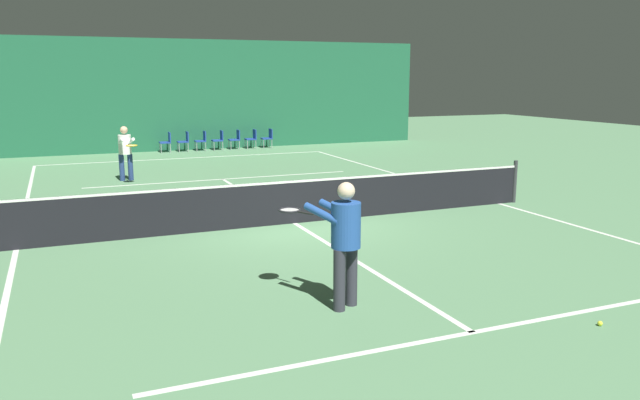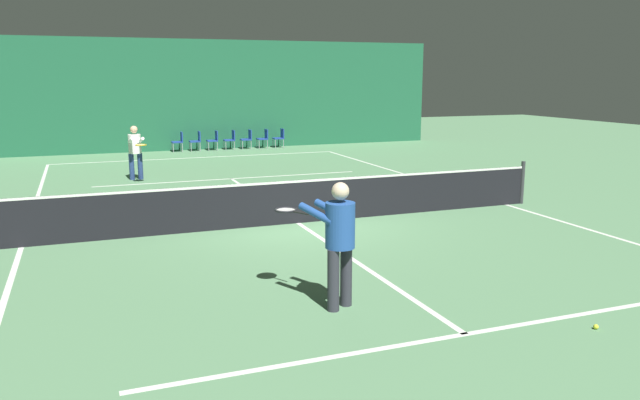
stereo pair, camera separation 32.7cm
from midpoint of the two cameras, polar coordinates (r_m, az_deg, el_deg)
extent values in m
plane|color=#56845B|center=(13.64, -1.33, -2.13)|extent=(60.00, 60.00, 0.00)
cube|color=#1E5B3D|center=(27.54, -11.84, 9.36)|extent=(23.00, 0.12, 4.69)
cube|color=silver|center=(25.00, -10.59, 3.84)|extent=(11.00, 0.10, 0.00)
cube|color=silver|center=(19.67, -7.63, 1.94)|extent=(8.25, 0.10, 0.00)
cube|color=silver|center=(8.19, 14.28, -11.81)|extent=(8.25, 0.10, 0.00)
cube|color=silver|center=(12.93, -25.00, -3.95)|extent=(0.10, 23.80, 0.00)
cube|color=silver|center=(16.29, 17.21, -0.41)|extent=(0.10, 23.80, 0.00)
cube|color=silver|center=(13.64, -1.33, -2.12)|extent=(0.10, 12.80, 0.00)
cube|color=black|center=(13.53, -1.34, -0.17)|extent=(11.90, 0.02, 0.95)
cube|color=white|center=(13.45, -1.35, 1.71)|extent=(11.90, 0.02, 0.05)
cylinder|color=#333338|center=(16.47, 18.55, 1.52)|extent=(0.10, 0.10, 1.07)
cylinder|color=#2D2D38|center=(8.55, 2.34, -7.36)|extent=(0.22, 0.22, 0.87)
cylinder|color=#2D2D38|center=(8.75, 3.48, -6.91)|extent=(0.22, 0.22, 0.87)
cylinder|color=#234C99|center=(8.44, 2.97, -2.32)|extent=(0.55, 0.55, 0.63)
sphere|color=beige|center=(8.34, 3.00, 0.82)|extent=(0.24, 0.24, 0.24)
cylinder|color=#234C99|center=(8.46, 0.78, -1.28)|extent=(0.37, 0.58, 0.25)
cylinder|color=#234C99|center=(8.71, 2.16, -0.93)|extent=(0.37, 0.58, 0.25)
cylinder|color=black|center=(8.88, -0.70, -1.19)|extent=(0.17, 0.28, 0.03)
torus|color=black|center=(9.08, -2.12, -0.91)|extent=(0.45, 0.45, 0.03)
cylinder|color=silver|center=(9.08, -2.12, -0.91)|extent=(0.37, 0.37, 0.00)
cylinder|color=navy|center=(20.11, -15.67, 2.99)|extent=(0.17, 0.17, 0.81)
cylinder|color=navy|center=(20.06, -16.39, 2.94)|extent=(0.17, 0.17, 0.81)
cylinder|color=white|center=(20.00, -16.14, 4.95)|extent=(0.42, 0.42, 0.59)
sphere|color=#DBAD89|center=(19.96, -16.21, 6.21)|extent=(0.23, 0.23, 0.23)
cylinder|color=white|center=(19.75, -15.58, 5.30)|extent=(0.15, 0.57, 0.24)
cylinder|color=white|center=(19.69, -16.45, 5.24)|extent=(0.15, 0.57, 0.24)
cylinder|color=black|center=(19.32, -15.76, 4.95)|extent=(0.06, 0.31, 0.03)
torus|color=gold|center=(19.02, -15.58, 4.87)|extent=(0.36, 0.36, 0.03)
cylinder|color=silver|center=(19.02, -15.58, 4.87)|extent=(0.30, 0.30, 0.00)
cylinder|color=#99999E|center=(27.23, -13.04, 4.75)|extent=(0.03, 0.03, 0.39)
cylinder|color=#99999E|center=(26.86, -12.92, 4.67)|extent=(0.03, 0.03, 0.39)
cylinder|color=#99999E|center=(27.29, -12.25, 4.80)|extent=(0.03, 0.03, 0.39)
cylinder|color=#99999E|center=(26.91, -12.12, 4.71)|extent=(0.03, 0.03, 0.39)
cube|color=navy|center=(27.05, -12.60, 5.19)|extent=(0.44, 0.44, 0.05)
cube|color=navy|center=(27.06, -12.20, 5.69)|extent=(0.04, 0.44, 0.40)
cylinder|color=#99999E|center=(27.34, -11.49, 4.84)|extent=(0.03, 0.03, 0.39)
cylinder|color=#99999E|center=(26.97, -11.36, 4.76)|extent=(0.03, 0.03, 0.39)
cylinder|color=#99999E|center=(27.41, -10.71, 4.88)|extent=(0.03, 0.03, 0.39)
cylinder|color=#99999E|center=(27.04, -10.56, 4.80)|extent=(0.03, 0.03, 0.39)
cube|color=navy|center=(27.17, -11.05, 5.28)|extent=(0.44, 0.44, 0.05)
cube|color=navy|center=(27.18, -10.65, 5.78)|extent=(0.04, 0.44, 0.40)
cylinder|color=#99999E|center=(27.47, -9.96, 4.93)|extent=(0.03, 0.03, 0.39)
cylinder|color=#99999E|center=(27.10, -9.80, 4.85)|extent=(0.03, 0.03, 0.39)
cylinder|color=#99999E|center=(27.55, -9.18, 4.97)|extent=(0.03, 0.03, 0.39)
cylinder|color=#99999E|center=(27.18, -9.02, 4.89)|extent=(0.03, 0.03, 0.39)
cube|color=navy|center=(27.30, -9.51, 5.37)|extent=(0.44, 0.44, 0.05)
cube|color=navy|center=(27.32, -9.11, 5.86)|extent=(0.04, 0.44, 0.40)
cylinder|color=#99999E|center=(27.63, -8.44, 5.01)|extent=(0.03, 0.03, 0.39)
cylinder|color=#99999E|center=(27.26, -8.27, 4.93)|extent=(0.03, 0.03, 0.39)
cylinder|color=#99999E|center=(27.71, -7.67, 5.05)|extent=(0.03, 0.03, 0.39)
cylinder|color=#99999E|center=(27.34, -7.49, 4.97)|extent=(0.03, 0.03, 0.39)
cube|color=navy|center=(27.46, -7.98, 5.44)|extent=(0.44, 0.44, 0.05)
cube|color=navy|center=(27.48, -7.58, 5.93)|extent=(0.04, 0.44, 0.40)
cylinder|color=#99999E|center=(27.80, -6.94, 5.08)|extent=(0.03, 0.03, 0.39)
cylinder|color=#99999E|center=(27.43, -6.75, 5.01)|extent=(0.03, 0.03, 0.39)
cylinder|color=#99999E|center=(27.89, -6.18, 5.12)|extent=(0.03, 0.03, 0.39)
cylinder|color=#99999E|center=(27.52, -5.98, 5.04)|extent=(0.03, 0.03, 0.39)
cube|color=navy|center=(27.64, -6.47, 5.52)|extent=(0.44, 0.44, 0.05)
cube|color=navy|center=(27.67, -6.08, 6.00)|extent=(0.04, 0.44, 0.40)
cylinder|color=#99999E|center=(27.98, -5.46, 5.16)|extent=(0.03, 0.03, 0.39)
cylinder|color=#99999E|center=(27.62, -5.25, 5.08)|extent=(0.03, 0.03, 0.39)
cylinder|color=#99999E|center=(28.09, -4.71, 5.19)|extent=(0.03, 0.03, 0.39)
cylinder|color=#99999E|center=(27.73, -4.49, 5.12)|extent=(0.03, 0.03, 0.39)
cube|color=navy|center=(27.83, -4.98, 5.59)|extent=(0.44, 0.44, 0.05)
cube|color=navy|center=(27.87, -4.59, 6.07)|extent=(0.04, 0.44, 0.40)
cylinder|color=#99999E|center=(28.19, -4.00, 5.23)|extent=(0.03, 0.03, 0.39)
cylinder|color=#99999E|center=(27.83, -3.77, 5.15)|extent=(0.03, 0.03, 0.39)
cylinder|color=#99999E|center=(28.30, -3.26, 5.26)|extent=(0.03, 0.03, 0.39)
cylinder|color=#99999E|center=(27.94, -3.02, 5.18)|extent=(0.03, 0.03, 0.39)
cube|color=navy|center=(28.04, -3.52, 5.65)|extent=(0.44, 0.44, 0.05)
cube|color=navy|center=(28.08, -3.13, 6.13)|extent=(0.04, 0.44, 0.40)
sphere|color=#D1DB33|center=(8.87, 24.91, -10.47)|extent=(0.07, 0.07, 0.07)
camera|label=1|loc=(0.16, -89.15, 0.17)|focal=35.00mm
camera|label=2|loc=(0.16, 90.85, -0.17)|focal=35.00mm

